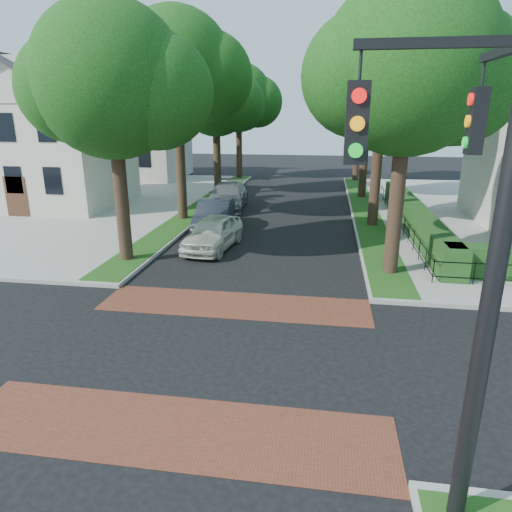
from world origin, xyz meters
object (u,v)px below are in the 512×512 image
at_px(traffic_signal, 480,229).
at_px(parked_car_rear, 228,196).
at_px(parked_car_front, 213,233).
at_px(parked_car_middle, 215,216).

relative_size(traffic_signal, parked_car_rear, 1.37).
distance_m(traffic_signal, parked_car_front, 16.19).
relative_size(parked_car_front, parked_car_middle, 0.93).
bearing_deg(parked_car_middle, parked_car_rear, 90.35).
bearing_deg(parked_car_rear, parked_car_middle, -89.11).
relative_size(parked_car_middle, parked_car_rear, 0.85).
height_order(parked_car_front, parked_car_rear, parked_car_rear).
relative_size(parked_car_front, parked_car_rear, 0.79).
bearing_deg(parked_car_front, parked_car_rear, 104.36).
bearing_deg(traffic_signal, parked_car_middle, 114.53).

